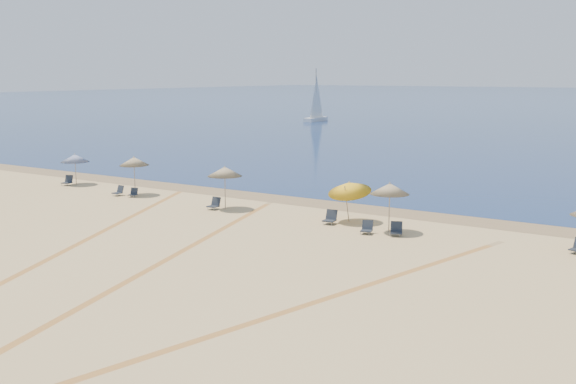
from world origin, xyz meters
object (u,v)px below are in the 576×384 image
object	(u,v)px
umbrella_4	(390,189)
umbrella_0	(75,158)
chair_1	(119,191)
sailboat_0	(316,105)
umbrella_3	(349,187)
chair_0	(68,181)
umbrella_1	(134,161)
umbrella_2	(225,172)
chair_5	(367,228)
chair_3	(214,204)
chair_2	(133,193)
chair_4	(330,218)

from	to	relation	value
umbrella_4	umbrella_0	bearing A→B (deg)	175.98
chair_1	sailboat_0	bearing A→B (deg)	115.48
umbrella_3	chair_0	distance (m)	22.88
chair_0	umbrella_3	bearing A→B (deg)	-15.13
umbrella_4	sailboat_0	world-z (taller)	sailboat_0
umbrella_1	umbrella_2	distance (m)	7.98
umbrella_2	chair_5	world-z (taller)	umbrella_2
chair_3	chair_5	size ratio (longest dim) A/B	0.94
umbrella_4	umbrella_1	bearing A→B (deg)	177.10
chair_0	chair_2	xyz separation A→B (m)	(7.42, -0.88, -0.06)
chair_5	sailboat_0	distance (m)	82.59
umbrella_1	sailboat_0	world-z (taller)	sailboat_0
umbrella_3	chair_1	size ratio (longest dim) A/B	3.58
umbrella_1	sailboat_0	distance (m)	73.00
chair_1	chair_2	xyz separation A→B (m)	(1.18, 0.15, -0.03)
chair_5	chair_0	bearing A→B (deg)	160.84
chair_2	chair_5	size ratio (longest dim) A/B	0.91
chair_1	chair_5	xyz separation A→B (m)	(18.61, -1.07, -0.00)
umbrella_4	chair_5	xyz separation A→B (m)	(-0.79, -0.88, -1.94)
chair_0	chair_4	world-z (taller)	chair_4
chair_4	umbrella_1	bearing A→B (deg)	171.41
umbrella_4	sailboat_0	xyz separation A→B (m)	(-44.24, 69.32, 0.46)
umbrella_2	chair_3	world-z (taller)	umbrella_2
umbrella_3	umbrella_2	bearing A→B (deg)	-175.11
umbrella_3	umbrella_4	world-z (taller)	umbrella_4
chair_2	umbrella_2	bearing A→B (deg)	-17.08
chair_3	chair_2	bearing A→B (deg)	176.18
chair_0	chair_5	size ratio (longest dim) A/B	1.09
umbrella_3	sailboat_0	bearing A→B (deg)	121.25
umbrella_1	umbrella_2	xyz separation A→B (m)	(7.96, -0.58, -0.01)
umbrella_3	chair_2	size ratio (longest dim) A/B	3.62
umbrella_0	chair_3	distance (m)	14.43
umbrella_4	chair_4	world-z (taller)	umbrella_4
umbrella_0	umbrella_2	size ratio (longest dim) A/B	0.88
chair_3	umbrella_1	bearing A→B (deg)	171.81
umbrella_1	chair_1	distance (m)	2.22
chair_4	umbrella_2	bearing A→B (deg)	172.54
umbrella_0	umbrella_1	distance (m)	6.81
umbrella_3	chair_1	world-z (taller)	umbrella_3
chair_1	chair_3	world-z (taller)	chair_3
umbrella_0	umbrella_3	size ratio (longest dim) A/B	0.91
umbrella_0	chair_0	distance (m)	1.71
chair_2	chair_3	bearing A→B (deg)	-20.54
sailboat_0	chair_0	bearing A→B (deg)	-76.58
umbrella_0	chair_4	bearing A→B (deg)	-4.34
umbrella_1	chair_4	distance (m)	15.36
chair_2	chair_5	xyz separation A→B (m)	(17.43, -1.23, 0.03)
umbrella_4	chair_3	world-z (taller)	umbrella_4
umbrella_0	chair_1	world-z (taller)	umbrella_0
umbrella_1	umbrella_4	bearing A→B (deg)	-2.90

